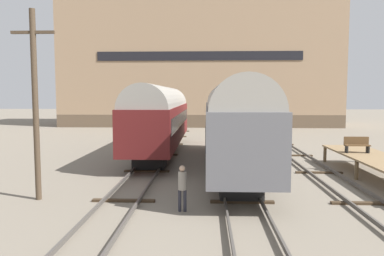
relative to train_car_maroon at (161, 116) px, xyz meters
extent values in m
plane|color=slate|center=(4.88, -9.84, -2.86)|extent=(200.00, 200.00, 0.00)
cube|color=#4C4742|center=(-0.72, -9.84, -2.68)|extent=(0.08, 60.00, 0.16)
cube|color=#4C4742|center=(0.72, -9.84, -2.68)|extent=(0.08, 60.00, 0.16)
cube|color=#3D2D1E|center=(0.00, -12.84, -2.81)|extent=(2.60, 0.24, 0.10)
cube|color=#3D2D1E|center=(0.00, -6.84, -2.81)|extent=(2.60, 0.24, 0.10)
cube|color=#3D2D1E|center=(0.00, -0.84, -2.81)|extent=(2.60, 0.24, 0.10)
cube|color=#3D2D1E|center=(0.00, 5.16, -2.81)|extent=(2.60, 0.24, 0.10)
cube|color=#3D2D1E|center=(0.00, 11.16, -2.81)|extent=(2.60, 0.24, 0.10)
cube|color=#3D2D1E|center=(0.00, 17.16, -2.81)|extent=(2.60, 0.24, 0.10)
cube|color=#4C4742|center=(4.16, -9.84, -2.68)|extent=(0.08, 60.00, 0.16)
cube|color=#4C4742|center=(5.60, -9.84, -2.68)|extent=(0.08, 60.00, 0.16)
cube|color=#3D2D1E|center=(4.88, -12.84, -2.81)|extent=(2.60, 0.24, 0.10)
cube|color=#3D2D1E|center=(4.88, -6.84, -2.81)|extent=(2.60, 0.24, 0.10)
cube|color=#3D2D1E|center=(4.88, -0.84, -2.81)|extent=(2.60, 0.24, 0.10)
cube|color=#3D2D1E|center=(4.88, 5.16, -2.81)|extent=(2.60, 0.24, 0.10)
cube|color=#3D2D1E|center=(4.88, 11.16, -2.81)|extent=(2.60, 0.24, 0.10)
cube|color=#3D2D1E|center=(4.88, 17.16, -2.81)|extent=(2.60, 0.24, 0.10)
cube|color=#4C4742|center=(9.04, -9.84, -2.68)|extent=(0.08, 60.00, 0.16)
cube|color=#4C4742|center=(10.48, -9.84, -2.68)|extent=(0.08, 60.00, 0.16)
cube|color=#3D2D1E|center=(9.76, -12.84, -2.81)|extent=(2.60, 0.24, 0.10)
cube|color=#3D2D1E|center=(9.76, -6.84, -2.81)|extent=(2.60, 0.24, 0.10)
cube|color=#3D2D1E|center=(9.76, -0.84, -2.81)|extent=(2.60, 0.24, 0.10)
cube|color=#3D2D1E|center=(9.76, 5.16, -2.81)|extent=(2.60, 0.24, 0.10)
cube|color=#3D2D1E|center=(9.76, 11.16, -2.81)|extent=(2.60, 0.24, 0.10)
cube|color=#3D2D1E|center=(9.76, 17.16, -2.81)|extent=(2.60, 0.24, 0.10)
cube|color=black|center=(0.00, 5.55, -2.36)|extent=(1.80, 2.40, 1.00)
cube|color=black|center=(0.00, -5.55, -2.36)|extent=(1.80, 2.40, 1.00)
cube|color=#5B1919|center=(0.00, 0.00, -0.55)|extent=(3.01, 17.07, 2.63)
cube|color=black|center=(0.00, 0.00, -0.23)|extent=(3.05, 15.70, 0.95)
cylinder|color=gray|center=(0.00, 0.00, 0.77)|extent=(2.86, 16.73, 2.86)
cube|color=black|center=(4.88, 0.03, -2.36)|extent=(1.80, 2.40, 1.00)
cube|color=black|center=(4.88, -11.75, -2.36)|extent=(1.80, 2.40, 1.00)
cube|color=slate|center=(4.88, -5.86, -0.46)|extent=(2.97, 18.13, 2.80)
cube|color=black|center=(4.88, -5.86, -0.12)|extent=(3.01, 16.68, 1.01)
cylinder|color=gray|center=(4.88, -5.86, 0.94)|extent=(2.82, 17.76, 2.82)
cube|color=#8C704C|center=(12.38, -8.35, -1.79)|extent=(2.61, 10.74, 0.10)
cylinder|color=brown|center=(11.23, -3.13, -2.35)|extent=(0.20, 0.20, 1.02)
cylinder|color=brown|center=(13.53, -3.13, -2.35)|extent=(0.20, 0.20, 1.02)
cylinder|color=brown|center=(11.23, -8.35, -2.35)|extent=(0.20, 0.20, 1.02)
cube|color=brown|center=(11.99, -6.40, -1.31)|extent=(1.40, 0.40, 0.06)
cube|color=brown|center=(11.99, -6.23, -1.06)|extent=(1.40, 0.06, 0.45)
cube|color=black|center=(11.40, -6.40, -1.54)|extent=(0.06, 0.40, 0.40)
cube|color=black|center=(12.59, -6.40, -1.54)|extent=(0.06, 0.40, 0.40)
cylinder|color=#282833|center=(2.41, -14.03, -2.44)|extent=(0.12, 0.12, 0.84)
cylinder|color=#282833|center=(2.61, -14.03, -2.44)|extent=(0.12, 0.12, 0.84)
cylinder|color=gray|center=(2.51, -14.03, -1.67)|extent=(0.32, 0.32, 0.70)
sphere|color=tan|center=(2.51, -14.03, -1.21)|extent=(0.23, 0.23, 0.23)
cylinder|color=#473828|center=(-3.67, -12.63, 1.08)|extent=(0.24, 0.24, 7.89)
cube|color=#473828|center=(-3.67, -12.63, 4.08)|extent=(1.80, 0.12, 0.12)
cube|color=brown|center=(2.39, 28.22, -1.99)|extent=(39.02, 11.54, 1.74)
cube|color=#9E7F60|center=(2.39, 28.22, 6.73)|extent=(39.02, 11.54, 15.69)
cube|color=black|center=(2.39, 22.39, 6.73)|extent=(27.31, 0.10, 1.20)
camera|label=1|loc=(3.42, -27.84, 1.53)|focal=35.00mm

